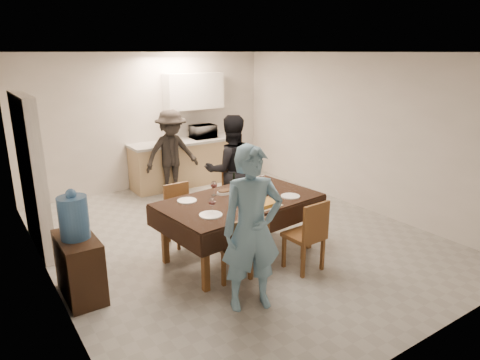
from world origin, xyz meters
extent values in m
cube|color=#9FA09B|center=(0.00, 0.00, 0.00)|extent=(5.00, 6.00, 0.02)
cube|color=white|center=(0.00, 0.00, 2.60)|extent=(5.00, 6.00, 0.02)
cube|color=silver|center=(0.00, 3.00, 1.30)|extent=(5.00, 0.02, 2.60)
cube|color=silver|center=(0.00, -3.00, 1.30)|extent=(5.00, 0.02, 2.60)
cube|color=silver|center=(-2.50, 0.00, 1.30)|extent=(0.02, 6.00, 2.60)
cube|color=silver|center=(2.50, 0.00, 1.30)|extent=(0.02, 6.00, 2.60)
cube|color=silver|center=(-2.42, 1.20, 1.05)|extent=(0.15, 1.40, 2.10)
cube|color=tan|center=(0.60, 2.68, 0.43)|extent=(2.20, 0.60, 0.86)
cube|color=#ACADA8|center=(0.60, 2.68, 0.89)|extent=(2.24, 0.64, 0.05)
cube|color=white|center=(0.90, 2.82, 1.85)|extent=(1.20, 0.34, 0.70)
cube|color=black|center=(-0.28, -0.56, 0.77)|extent=(2.13, 1.38, 0.04)
cube|color=brown|center=(-0.28, -0.56, 0.37)|extent=(0.07, 0.07, 0.75)
cube|color=brown|center=(-0.73, -1.31, 0.45)|extent=(0.49, 0.49, 0.05)
cube|color=brown|center=(-0.73, -1.51, 0.71)|extent=(0.42, 0.11, 0.45)
cube|color=brown|center=(0.17, -1.31, 0.44)|extent=(0.44, 0.44, 0.05)
cube|color=brown|center=(0.17, -1.50, 0.69)|extent=(0.42, 0.06, 0.44)
cube|color=brown|center=(-0.73, 0.19, 0.41)|extent=(0.38, 0.38, 0.05)
cube|color=brown|center=(-0.73, 0.01, 0.64)|extent=(0.38, 0.04, 0.41)
cube|color=brown|center=(0.17, 0.19, 0.45)|extent=(0.57, 0.57, 0.05)
cube|color=brown|center=(0.17, 0.00, 0.70)|extent=(0.39, 0.24, 0.45)
cube|color=black|center=(-2.28, -0.41, 0.35)|extent=(0.38, 0.76, 0.70)
cylinder|color=teal|center=(-2.28, -0.41, 0.93)|extent=(0.31, 0.31, 0.46)
cylinder|color=white|center=(0.07, -0.61, 0.88)|extent=(0.12, 0.12, 0.18)
cube|color=#BB8837|center=(-0.18, -0.94, 0.82)|extent=(0.44, 0.36, 0.05)
cylinder|color=white|center=(0.02, -0.38, 0.83)|extent=(0.19, 0.19, 0.07)
cylinder|color=white|center=(-0.33, -0.28, 0.81)|extent=(0.19, 0.19, 0.03)
cylinder|color=white|center=(-0.88, -0.86, 0.80)|extent=(0.27, 0.27, 0.02)
cylinder|color=white|center=(0.32, -0.86, 0.80)|extent=(0.25, 0.25, 0.01)
cylinder|color=white|center=(-0.88, -0.26, 0.80)|extent=(0.25, 0.25, 0.01)
cylinder|color=white|center=(0.32, -0.26, 0.80)|extent=(0.25, 0.25, 0.01)
imported|color=white|center=(1.02, 2.68, 1.05)|extent=(0.49, 0.33, 0.27)
imported|color=#6A9AB7|center=(-0.83, -1.61, 0.88)|extent=(0.74, 0.60, 1.75)
imported|color=black|center=(0.27, 0.49, 0.85)|extent=(0.98, 0.86, 1.70)
imported|color=black|center=(0.09, 2.23, 0.80)|extent=(1.04, 0.60, 1.60)
camera|label=1|loc=(-3.17, -4.87, 2.61)|focal=32.00mm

